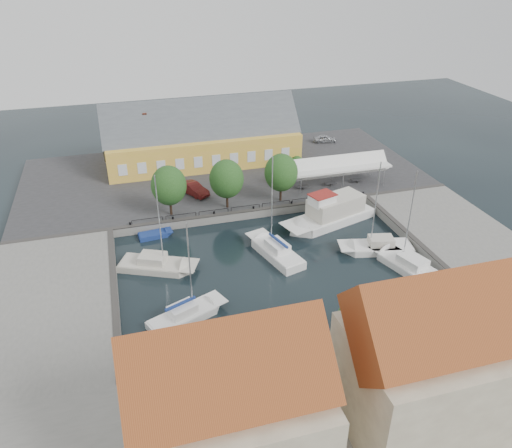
% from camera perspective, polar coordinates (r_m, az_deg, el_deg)
% --- Properties ---
extents(ground, '(140.00, 140.00, 0.00)m').
position_cam_1_polar(ground, '(53.49, 1.79, -4.40)').
color(ground, black).
rests_on(ground, ground).
extents(north_quay, '(56.00, 26.00, 1.00)m').
position_cam_1_polar(north_quay, '(72.88, -3.72, 5.55)').
color(north_quay, '#2D2D30').
rests_on(north_quay, ground).
extents(west_quay, '(12.00, 24.00, 1.00)m').
position_cam_1_polar(west_quay, '(50.36, -22.34, -8.63)').
color(west_quay, slate).
rests_on(west_quay, ground).
extents(east_quay, '(12.00, 24.00, 1.00)m').
position_cam_1_polar(east_quay, '(61.35, 22.38, -1.54)').
color(east_quay, slate).
rests_on(east_quay, ground).
extents(south_bank, '(56.00, 14.00, 1.00)m').
position_cam_1_polar(south_bank, '(38.61, 11.92, -20.39)').
color(south_bank, slate).
rests_on(south_bank, ground).
extents(quay_edge_fittings, '(56.00, 24.72, 0.40)m').
position_cam_1_polar(quay_edge_fittings, '(56.79, 0.37, -0.97)').
color(quay_edge_fittings, '#383533').
rests_on(quay_edge_fittings, north_quay).
extents(warehouse, '(28.56, 14.00, 9.55)m').
position_cam_1_polar(warehouse, '(75.92, -6.66, 9.57)').
color(warehouse, gold).
rests_on(warehouse, north_quay).
extents(tent_canopy, '(14.00, 4.00, 2.83)m').
position_cam_1_polar(tent_canopy, '(68.45, 9.39, 6.50)').
color(tent_canopy, white).
rests_on(tent_canopy, north_quay).
extents(quay_trees, '(18.20, 4.20, 6.30)m').
position_cam_1_polar(quay_trees, '(60.89, -3.39, 5.17)').
color(quay_trees, black).
rests_on(quay_trees, north_quay).
extents(car_silver, '(3.98, 2.22, 1.28)m').
position_cam_1_polar(car_silver, '(85.00, 7.86, 9.64)').
color(car_silver, '#AAADB2').
rests_on(car_silver, north_quay).
extents(car_red, '(3.94, 4.98, 1.59)m').
position_cam_1_polar(car_red, '(66.05, -7.19, 4.02)').
color(car_red, '#571513').
rests_on(car_red, north_quay).
extents(center_sailboat, '(4.69, 8.79, 11.81)m').
position_cam_1_polar(center_sailboat, '(54.46, 2.24, -3.28)').
color(center_sailboat, white).
rests_on(center_sailboat, ground).
extents(trawler, '(12.76, 7.12, 5.00)m').
position_cam_1_polar(trawler, '(61.38, 8.60, 1.07)').
color(trawler, white).
rests_on(trawler, ground).
extents(east_boat_b, '(8.48, 4.42, 11.17)m').
position_cam_1_polar(east_boat_b, '(56.98, 13.68, -2.72)').
color(east_boat_b, white).
rests_on(east_boat_b, ground).
extents(east_boat_c, '(5.33, 9.27, 11.38)m').
position_cam_1_polar(east_boat_c, '(54.64, 17.05, -4.72)').
color(east_boat_c, white).
rests_on(east_boat_c, ground).
extents(west_boat_b, '(8.58, 6.00, 11.28)m').
position_cam_1_polar(west_boat_b, '(53.38, -11.30, -4.77)').
color(west_boat_b, beige).
rests_on(west_boat_b, ground).
extents(west_boat_d, '(7.78, 5.00, 10.28)m').
position_cam_1_polar(west_boat_d, '(46.25, -8.00, -10.43)').
color(west_boat_d, white).
rests_on(west_boat_d, ground).
extents(launch_sw, '(4.55, 2.38, 0.98)m').
position_cam_1_polar(launch_sw, '(41.94, -10.41, -16.02)').
color(launch_sw, white).
rests_on(launch_sw, ground).
extents(launch_nw, '(4.05, 1.94, 0.88)m').
position_cam_1_polar(launch_nw, '(59.26, -11.48, -1.32)').
color(launch_nw, navy).
rests_on(launch_nw, ground).
extents(townhouses, '(36.30, 8.50, 12.00)m').
position_cam_1_polar(townhouses, '(34.32, 17.58, -16.21)').
color(townhouses, beige).
rests_on(townhouses, south_bank).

